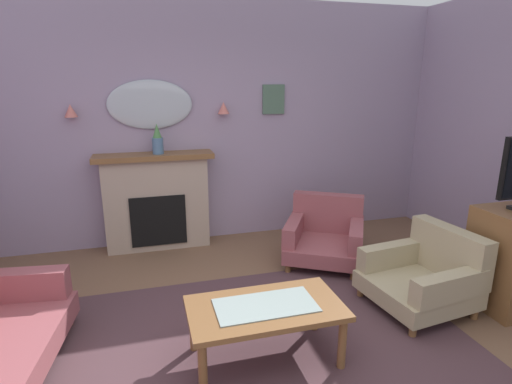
# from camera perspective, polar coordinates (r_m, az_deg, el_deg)

# --- Properties ---
(floor) EXTENTS (6.89, 6.26, 0.10)m
(floor) POSITION_cam_1_polar(r_m,az_deg,el_deg) (3.21, 2.70, -23.93)
(floor) COLOR brown
(floor) RESTS_ON ground
(wall_back) EXTENTS (6.89, 0.10, 2.92)m
(wall_back) POSITION_cam_1_polar(r_m,az_deg,el_deg) (5.12, -6.64, 9.42)
(wall_back) COLOR #9E8CA8
(wall_back) RESTS_ON ground
(patterned_rug) EXTENTS (3.20, 2.40, 0.01)m
(patterned_rug) POSITION_cam_1_polar(r_m,az_deg,el_deg) (3.32, 1.56, -21.09)
(patterned_rug) COLOR #4C3338
(patterned_rug) RESTS_ON ground
(fireplace) EXTENTS (1.36, 0.36, 1.16)m
(fireplace) POSITION_cam_1_polar(r_m,az_deg,el_deg) (5.02, -13.67, -1.41)
(fireplace) COLOR tan
(fireplace) RESTS_ON ground
(mantel_vase_left) EXTENTS (0.13, 0.13, 0.35)m
(mantel_vase_left) POSITION_cam_1_polar(r_m,az_deg,el_deg) (4.83, -13.62, 7.00)
(mantel_vase_left) COLOR #4C7093
(mantel_vase_left) RESTS_ON fireplace
(wall_mirror) EXTENTS (0.96, 0.06, 0.56)m
(wall_mirror) POSITION_cam_1_polar(r_m,az_deg,el_deg) (4.96, -14.58, 11.76)
(wall_mirror) COLOR #B2BCC6
(wall_sconce_left) EXTENTS (0.14, 0.14, 0.14)m
(wall_sconce_left) POSITION_cam_1_polar(r_m,az_deg,el_deg) (4.97, -24.52, 10.31)
(wall_sconce_left) COLOR #D17066
(wall_sconce_right) EXTENTS (0.14, 0.14, 0.14)m
(wall_sconce_right) POSITION_cam_1_polar(r_m,az_deg,el_deg) (5.01, -4.57, 11.65)
(wall_sconce_right) COLOR #D17066
(framed_picture) EXTENTS (0.28, 0.03, 0.36)m
(framed_picture) POSITION_cam_1_polar(r_m,az_deg,el_deg) (5.22, 2.46, 12.82)
(framed_picture) COLOR #4C6B56
(coffee_table) EXTENTS (1.10, 0.60, 0.45)m
(coffee_table) POSITION_cam_1_polar(r_m,az_deg,el_deg) (3.02, 1.33, -16.53)
(coffee_table) COLOR brown
(coffee_table) RESTS_ON ground
(armchair_near_fireplace) EXTENTS (1.11, 1.11, 0.71)m
(armchair_near_fireplace) POSITION_cam_1_polar(r_m,az_deg,el_deg) (4.68, 9.63, -5.85)
(armchair_near_fireplace) COLOR #934C51
(armchair_near_fireplace) RESTS_ON ground
(armchair_by_coffee_table) EXTENTS (0.91, 0.90, 0.71)m
(armchair_by_coffee_table) POSITION_cam_1_polar(r_m,az_deg,el_deg) (4.02, 22.68, -10.57)
(armchair_by_coffee_table) COLOR tan
(armchair_by_coffee_table) RESTS_ON ground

